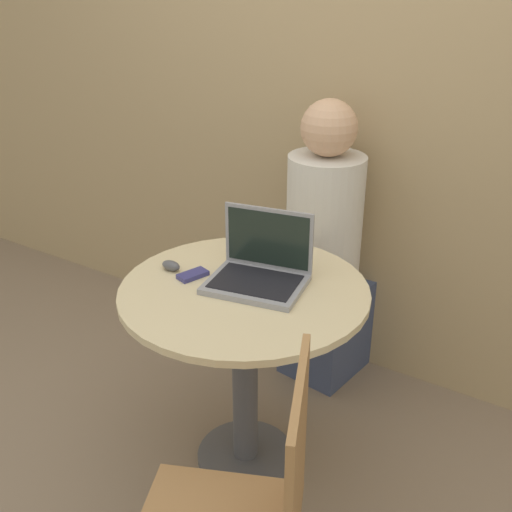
{
  "coord_description": "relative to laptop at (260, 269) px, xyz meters",
  "views": [
    {
      "loc": [
        0.97,
        -1.46,
        1.7
      ],
      "look_at": [
        0.02,
        0.05,
        0.84
      ],
      "focal_mm": 42.0,
      "sensor_mm": 36.0,
      "label": 1
    }
  ],
  "objects": [
    {
      "name": "computer_mouse",
      "position": [
        -0.31,
        -0.09,
        -0.03
      ],
      "size": [
        0.07,
        0.04,
        0.04
      ],
      "color": "#4C4C51",
      "rests_on": "round_table"
    },
    {
      "name": "laptop",
      "position": [
        0.0,
        0.0,
        0.0
      ],
      "size": [
        0.36,
        0.3,
        0.24
      ],
      "color": "gray",
      "rests_on": "round_table"
    },
    {
      "name": "round_table",
      "position": [
        -0.02,
        -0.06,
        -0.22
      ],
      "size": [
        0.84,
        0.84,
        0.74
      ],
      "color": "#4C4C51",
      "rests_on": "ground_plane"
    },
    {
      "name": "cell_phone",
      "position": [
        -0.21,
        -0.09,
        -0.04
      ],
      "size": [
        0.08,
        0.12,
        0.02
      ],
      "color": "navy",
      "rests_on": "round_table"
    },
    {
      "name": "ground_plane",
      "position": [
        -0.02,
        -0.06,
        -0.79
      ],
      "size": [
        12.0,
        12.0,
        0.0
      ],
      "primitive_type": "plane",
      "color": "#7F6B56"
    },
    {
      "name": "person_seated",
      "position": [
        -0.03,
        0.61,
        -0.25
      ],
      "size": [
        0.35,
        0.5,
        1.26
      ],
      "color": "#3D4766",
      "rests_on": "ground_plane"
    },
    {
      "name": "back_wall",
      "position": [
        -0.02,
        0.8,
        0.51
      ],
      "size": [
        7.0,
        0.05,
        2.6
      ],
      "color": "tan",
      "rests_on": "ground_plane"
    }
  ]
}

